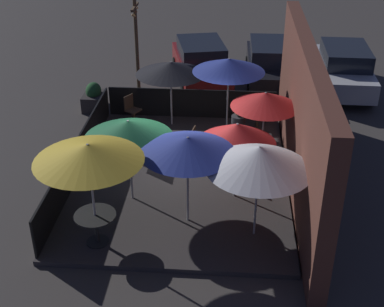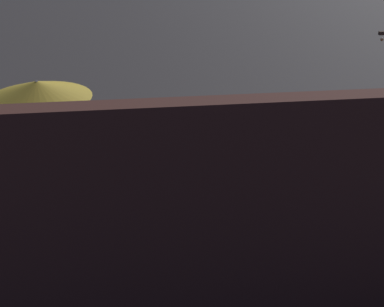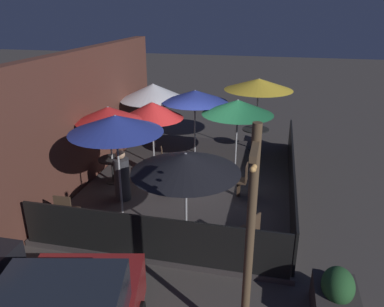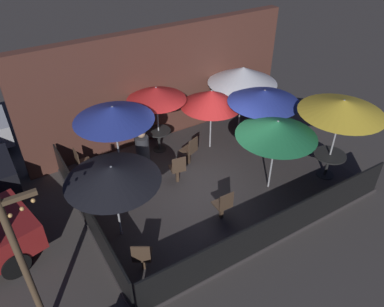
{
  "view_description": "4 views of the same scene",
  "coord_description": "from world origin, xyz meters",
  "px_view_note": "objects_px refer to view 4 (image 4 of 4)",
  "views": [
    {
      "loc": [
        12.09,
        1.22,
        7.59
      ],
      "look_at": [
        0.44,
        0.32,
        1.04
      ],
      "focal_mm": 50.0,
      "sensor_mm": 36.0,
      "label": 1
    },
    {
      "loc": [
        1.0,
        9.45,
        6.13
      ],
      "look_at": [
        -0.2,
        -0.47,
        1.23
      ],
      "focal_mm": 50.0,
      "sensor_mm": 36.0,
      "label": 2
    },
    {
      "loc": [
        -9.43,
        -2.17,
        4.77
      ],
      "look_at": [
        -0.3,
        -0.08,
        1.06
      ],
      "focal_mm": 35.0,
      "sensor_mm": 36.0,
      "label": 3
    },
    {
      "loc": [
        -4.87,
        -6.86,
        7.02
      ],
      "look_at": [
        -0.72,
        -0.06,
        1.33
      ],
      "focal_mm": 35.0,
      "sensor_mm": 36.0,
      "label": 4
    }
  ],
  "objects_px": {
    "patio_chair_2": "(178,168)",
    "patio_chair_3": "(190,150)",
    "patio_umbrella_6": "(277,129)",
    "light_post": "(21,261)",
    "patio_umbrella_3": "(113,113)",
    "dining_table_0": "(329,159)",
    "dining_table_1": "(159,135)",
    "patio_umbrella_7": "(211,98)",
    "patio_umbrella_5": "(112,174)",
    "patio_umbrella_4": "(243,75)",
    "patio_chair_1": "(142,256)",
    "patio_umbrella_1": "(156,93)",
    "patio_umbrella_0": "(343,107)",
    "patio_chair_4": "(82,162)",
    "patron_0": "(143,152)",
    "patio_chair_0": "(223,204)",
    "patio_umbrella_2": "(264,96)"
  },
  "relations": [
    {
      "from": "patio_umbrella_4",
      "to": "patio_umbrella_7",
      "type": "bearing_deg",
      "value": -163.16
    },
    {
      "from": "dining_table_1",
      "to": "patron_0",
      "type": "bearing_deg",
      "value": -143.07
    },
    {
      "from": "light_post",
      "to": "patio_chair_2",
      "type": "bearing_deg",
      "value": 28.82
    },
    {
      "from": "light_post",
      "to": "dining_table_0",
      "type": "bearing_deg",
      "value": 2.9
    },
    {
      "from": "patio_umbrella_6",
      "to": "patio_umbrella_0",
      "type": "bearing_deg",
      "value": -14.76
    },
    {
      "from": "dining_table_0",
      "to": "patio_chair_2",
      "type": "bearing_deg",
      "value": 153.3
    },
    {
      "from": "patio_chair_1",
      "to": "patio_umbrella_2",
      "type": "bearing_deg",
      "value": -34.72
    },
    {
      "from": "patio_umbrella_6",
      "to": "dining_table_0",
      "type": "relative_size",
      "value": 2.35
    },
    {
      "from": "patio_umbrella_4",
      "to": "patio_chair_1",
      "type": "relative_size",
      "value": 2.48
    },
    {
      "from": "dining_table_1",
      "to": "patio_chair_4",
      "type": "distance_m",
      "value": 2.5
    },
    {
      "from": "patio_chair_2",
      "to": "patio_chair_0",
      "type": "bearing_deg",
      "value": -162.08
    },
    {
      "from": "patio_umbrella_6",
      "to": "patio_umbrella_2",
      "type": "bearing_deg",
      "value": 61.03
    },
    {
      "from": "patio_chair_2",
      "to": "patio_chair_3",
      "type": "relative_size",
      "value": 0.99
    },
    {
      "from": "dining_table_0",
      "to": "dining_table_1",
      "type": "distance_m",
      "value": 5.12
    },
    {
      "from": "patio_umbrella_6",
      "to": "patron_0",
      "type": "distance_m",
      "value": 3.91
    },
    {
      "from": "patio_umbrella_0",
      "to": "patio_chair_3",
      "type": "distance_m",
      "value": 4.36
    },
    {
      "from": "patio_umbrella_1",
      "to": "patio_umbrella_7",
      "type": "bearing_deg",
      "value": -25.64
    },
    {
      "from": "patio_umbrella_0",
      "to": "dining_table_0",
      "type": "height_order",
      "value": "patio_umbrella_0"
    },
    {
      "from": "patio_chair_4",
      "to": "dining_table_0",
      "type": "bearing_deg",
      "value": -31.9
    },
    {
      "from": "patron_0",
      "to": "patio_umbrella_5",
      "type": "bearing_deg",
      "value": -39.56
    },
    {
      "from": "patio_umbrella_4",
      "to": "light_post",
      "type": "xyz_separation_m",
      "value": [
        -7.58,
        -3.86,
        -0.11
      ]
    },
    {
      "from": "dining_table_1",
      "to": "patio_umbrella_4",
      "type": "bearing_deg",
      "value": -4.75
    },
    {
      "from": "patio_chair_0",
      "to": "patio_chair_2",
      "type": "distance_m",
      "value": 1.86
    },
    {
      "from": "light_post",
      "to": "patio_umbrella_3",
      "type": "bearing_deg",
      "value": 47.12
    },
    {
      "from": "dining_table_1",
      "to": "patio_chair_1",
      "type": "relative_size",
      "value": 0.83
    },
    {
      "from": "patio_chair_1",
      "to": "patio_chair_3",
      "type": "height_order",
      "value": "patio_chair_3"
    },
    {
      "from": "patio_umbrella_2",
      "to": "patio_umbrella_3",
      "type": "xyz_separation_m",
      "value": [
        -4.26,
        0.81,
        0.3
      ]
    },
    {
      "from": "patio_umbrella_0",
      "to": "patio_umbrella_4",
      "type": "distance_m",
      "value": 3.5
    },
    {
      "from": "patio_umbrella_3",
      "to": "dining_table_1",
      "type": "distance_m",
      "value": 2.59
    },
    {
      "from": "patio_umbrella_6",
      "to": "patio_chair_3",
      "type": "relative_size",
      "value": 2.24
    },
    {
      "from": "patio_umbrella_3",
      "to": "patio_umbrella_2",
      "type": "bearing_deg",
      "value": -10.74
    },
    {
      "from": "dining_table_1",
      "to": "patio_chair_1",
      "type": "bearing_deg",
      "value": -121.68
    },
    {
      "from": "patio_umbrella_7",
      "to": "patio_umbrella_5",
      "type": "bearing_deg",
      "value": -152.98
    },
    {
      "from": "patio_chair_2",
      "to": "light_post",
      "type": "relative_size",
      "value": 0.27
    },
    {
      "from": "patio_chair_1",
      "to": "patron_0",
      "type": "bearing_deg",
      "value": 6.05
    },
    {
      "from": "patio_umbrella_0",
      "to": "patio_umbrella_4",
      "type": "bearing_deg",
      "value": 99.27
    },
    {
      "from": "dining_table_0",
      "to": "patio_umbrella_0",
      "type": "bearing_deg",
      "value": 90.0
    },
    {
      "from": "patio_chair_3",
      "to": "patio_chair_1",
      "type": "bearing_deg",
      "value": 113.81
    },
    {
      "from": "patio_umbrella_5",
      "to": "patio_chair_0",
      "type": "relative_size",
      "value": 2.33
    },
    {
      "from": "patio_umbrella_4",
      "to": "patio_chair_1",
      "type": "bearing_deg",
      "value": -145.6
    },
    {
      "from": "patio_chair_2",
      "to": "patio_umbrella_3",
      "type": "bearing_deg",
      "value": 70.39
    },
    {
      "from": "patio_umbrella_1",
      "to": "patio_umbrella_6",
      "type": "xyz_separation_m",
      "value": [
        1.78,
        -3.23,
        -0.07
      ]
    },
    {
      "from": "patio_umbrella_1",
      "to": "patio_chair_2",
      "type": "distance_m",
      "value": 2.31
    },
    {
      "from": "patio_umbrella_5",
      "to": "patio_chair_1",
      "type": "distance_m",
      "value": 1.87
    },
    {
      "from": "dining_table_0",
      "to": "dining_table_1",
      "type": "height_order",
      "value": "dining_table_0"
    },
    {
      "from": "dining_table_1",
      "to": "patio_umbrella_6",
      "type": "bearing_deg",
      "value": -61.14
    },
    {
      "from": "patio_umbrella_2",
      "to": "dining_table_1",
      "type": "xyz_separation_m",
      "value": [
        -2.58,
        1.78,
        -1.43
      ]
    },
    {
      "from": "patio_umbrella_6",
      "to": "patio_chair_0",
      "type": "bearing_deg",
      "value": -168.61
    },
    {
      "from": "patio_umbrella_6",
      "to": "patio_chair_2",
      "type": "distance_m",
      "value": 2.92
    },
    {
      "from": "patio_umbrella_2",
      "to": "patio_umbrella_4",
      "type": "xyz_separation_m",
      "value": [
        0.41,
        1.53,
        -0.02
      ]
    }
  ]
}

